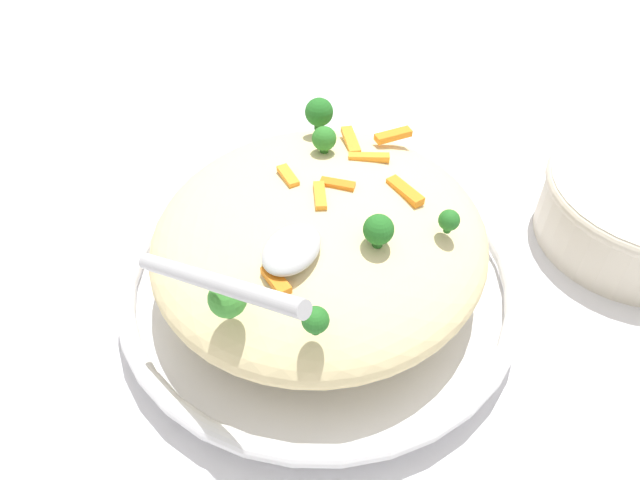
# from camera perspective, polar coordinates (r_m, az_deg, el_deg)

# --- Properties ---
(ground_plane) EXTENTS (2.40, 2.40, 0.00)m
(ground_plane) POSITION_cam_1_polar(r_m,az_deg,el_deg) (0.58, -0.00, -5.17)
(ground_plane) COLOR silver
(serving_bowl) EXTENTS (0.37, 0.37, 0.04)m
(serving_bowl) POSITION_cam_1_polar(r_m,az_deg,el_deg) (0.57, -0.00, -3.83)
(serving_bowl) COLOR silver
(serving_bowl) RESTS_ON ground_plane
(pasta_mound) EXTENTS (0.30, 0.29, 0.09)m
(pasta_mound) POSITION_cam_1_polar(r_m,az_deg,el_deg) (0.53, -0.00, 0.23)
(pasta_mound) COLOR beige
(pasta_mound) RESTS_ON serving_bowl
(carrot_piece_0) EXTENTS (0.02, 0.03, 0.01)m
(carrot_piece_0) POSITION_cam_1_polar(r_m,az_deg,el_deg) (0.44, -4.20, -3.84)
(carrot_piece_0) COLOR orange
(carrot_piece_0) RESTS_ON pasta_mound
(carrot_piece_1) EXTENTS (0.03, 0.03, 0.01)m
(carrot_piece_1) POSITION_cam_1_polar(r_m,az_deg,el_deg) (0.58, 6.99, 9.88)
(carrot_piece_1) COLOR orange
(carrot_piece_1) RESTS_ON pasta_mound
(carrot_piece_2) EXTENTS (0.02, 0.03, 0.01)m
(carrot_piece_2) POSITION_cam_1_polar(r_m,az_deg,el_deg) (0.51, 1.67, 5.25)
(carrot_piece_2) COLOR orange
(carrot_piece_2) RESTS_ON pasta_mound
(carrot_piece_3) EXTENTS (0.03, 0.03, 0.01)m
(carrot_piece_3) POSITION_cam_1_polar(r_m,az_deg,el_deg) (0.49, -0.04, 4.25)
(carrot_piece_3) COLOR orange
(carrot_piece_3) RESTS_ON pasta_mound
(carrot_piece_4) EXTENTS (0.02, 0.03, 0.01)m
(carrot_piece_4) POSITION_cam_1_polar(r_m,az_deg,el_deg) (0.52, -3.06, 6.11)
(carrot_piece_4) COLOR orange
(carrot_piece_4) RESTS_ON pasta_mound
(carrot_piece_5) EXTENTS (0.04, 0.03, 0.01)m
(carrot_piece_5) POSITION_cam_1_polar(r_m,az_deg,el_deg) (0.57, 2.94, 9.46)
(carrot_piece_5) COLOR orange
(carrot_piece_5) RESTS_ON pasta_mound
(carrot_piece_6) EXTENTS (0.02, 0.04, 0.01)m
(carrot_piece_6) POSITION_cam_1_polar(r_m,az_deg,el_deg) (0.55, 4.68, 7.85)
(carrot_piece_6) COLOR orange
(carrot_piece_6) RESTS_ON pasta_mound
(carrot_piece_7) EXTENTS (0.03, 0.04, 0.01)m
(carrot_piece_7) POSITION_cam_1_polar(r_m,az_deg,el_deg) (0.51, 8.10, 4.61)
(carrot_piece_7) COLOR orange
(carrot_piece_7) RESTS_ON pasta_mound
(broccoli_floret_0) EXTENTS (0.02, 0.02, 0.03)m
(broccoli_floret_0) POSITION_cam_1_polar(r_m,az_deg,el_deg) (0.55, 0.40, 9.61)
(broccoli_floret_0) COLOR #296820
(broccoli_floret_0) RESTS_ON pasta_mound
(broccoli_floret_1) EXTENTS (0.02, 0.02, 0.02)m
(broccoli_floret_1) POSITION_cam_1_polar(r_m,az_deg,el_deg) (0.48, 12.19, 1.83)
(broccoli_floret_1) COLOR #205B1C
(broccoli_floret_1) RESTS_ON pasta_mound
(broccoli_floret_2) EXTENTS (0.02, 0.02, 0.03)m
(broccoli_floret_2) POSITION_cam_1_polar(r_m,az_deg,el_deg) (0.45, 5.60, 0.96)
(broccoli_floret_2) COLOR #205B1C
(broccoli_floret_2) RESTS_ON pasta_mound
(broccoli_floret_3) EXTENTS (0.03, 0.03, 0.03)m
(broccoli_floret_3) POSITION_cam_1_polar(r_m,az_deg,el_deg) (0.58, -0.09, 12.04)
(broccoli_floret_3) COLOR #205B1C
(broccoli_floret_3) RESTS_ON pasta_mound
(broccoli_floret_4) EXTENTS (0.02, 0.02, 0.02)m
(broccoli_floret_4) POSITION_cam_1_polar(r_m,az_deg,el_deg) (0.40, -0.44, -7.66)
(broccoli_floret_4) COLOR #205B1C
(broccoli_floret_4) RESTS_ON pasta_mound
(broccoli_floret_5) EXTENTS (0.03, 0.03, 0.03)m
(broccoli_floret_5) POSITION_cam_1_polar(r_m,az_deg,el_deg) (0.41, -8.28, -5.82)
(broccoli_floret_5) COLOR #377928
(broccoli_floret_5) RESTS_ON pasta_mound
(serving_spoon) EXTENTS (0.12, 0.16, 0.08)m
(serving_spoon) POSITION_cam_1_polar(r_m,az_deg,el_deg) (0.43, -5.31, -1.91)
(serving_spoon) COLOR #B7B7BC
(serving_spoon) RESTS_ON pasta_mound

